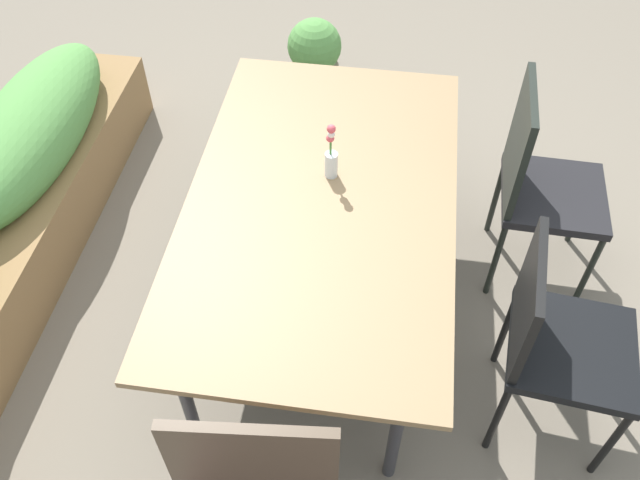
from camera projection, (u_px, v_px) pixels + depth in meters
name	position (u px, v px, depth m)	size (l,w,h in m)	color
ground_plane	(321.00, 307.00, 3.10)	(12.00, 12.00, 0.00)	#756B5B
dining_table	(320.00, 207.00, 2.60)	(1.75, 1.03, 0.72)	#8C704C
chair_near_left	(555.00, 337.00, 2.37)	(0.49, 0.49, 0.90)	black
chair_near_right	(539.00, 179.00, 2.85)	(0.45, 0.45, 0.99)	black
flower_vase	(331.00, 157.00, 2.58)	(0.05, 0.05, 0.25)	silver
potted_plant	(315.00, 62.00, 3.91)	(0.31, 0.31, 0.54)	gray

